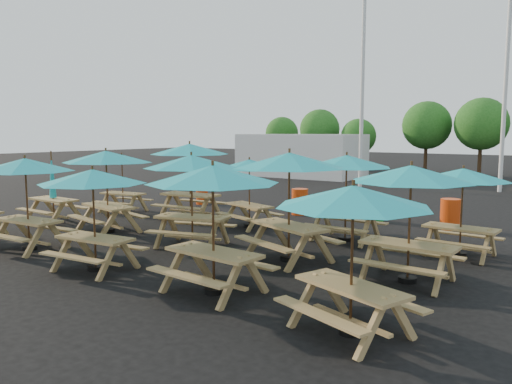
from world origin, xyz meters
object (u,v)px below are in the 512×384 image
Objects in this scene: waste_bin_2 at (300,202)px; picnic_unit_9 at (213,180)px; picnic_unit_4 at (106,160)px; picnic_unit_10 at (289,165)px; waste_bin_4 at (450,214)px; picnic_unit_13 at (411,179)px; picnic_unit_1 at (53,193)px; picnic_unit_2 at (122,161)px; waste_bin_1 at (204,193)px; waste_bin_3 at (375,207)px; picnic_unit_7 at (191,166)px; picnic_unit_14 at (463,179)px; picnic_unit_5 at (190,152)px; waste_bin_0 at (203,193)px; picnic_unit_3 at (25,169)px; picnic_unit_8 at (249,167)px; picnic_unit_6 at (93,181)px; picnic_unit_12 at (353,203)px; picnic_unit_11 at (347,165)px.

picnic_unit_9 is at bearing -69.68° from waste_bin_2.
picnic_unit_4 is 0.89× the size of picnic_unit_10.
picnic_unit_13 is at bearing -83.16° from waste_bin_4.
waste_bin_2 is at bearing 137.82° from picnic_unit_10.
picnic_unit_1 is 2.87m from picnic_unit_2.
picnic_unit_4 is 6.46m from waste_bin_1.
picnic_unit_4 is at bearing -157.53° from picnic_unit_10.
waste_bin_3 is (2.71, 0.26, 0.00)m from waste_bin_2.
picnic_unit_7 is (6.06, 0.04, 1.12)m from picnic_unit_1.
picnic_unit_14 is at bearing 9.79° from picnic_unit_7.
picnic_unit_4 is 3.14× the size of waste_bin_4.
waste_bin_1 is at bearing 112.67° from picnic_unit_7.
waste_bin_2 is (2.99, 6.00, -1.65)m from picnic_unit_4.
picnic_unit_2 is 3.07m from picnic_unit_5.
waste_bin_3 is (-0.44, 8.77, -1.61)m from picnic_unit_9.
picnic_unit_7 reaches higher than waste_bin_4.
picnic_unit_7 is at bearing -50.80° from waste_bin_0.
waste_bin_2 is 2.72m from waste_bin_3.
picnic_unit_3 is at bearing -144.71° from picnic_unit_14.
picnic_unit_2 is 0.91× the size of picnic_unit_8.
waste_bin_0 is (1.22, 5.97, -0.49)m from picnic_unit_1.
picnic_unit_4 is at bearing 132.08° from picnic_unit_6.
picnic_unit_12 is at bearing -5.54° from picnic_unit_3.
picnic_unit_12 is (2.93, -3.07, -0.26)m from picnic_unit_10.
picnic_unit_2 is at bearing 129.97° from picnic_unit_6.
picnic_unit_11 is at bearing 18.85° from picnic_unit_1.
picnic_unit_7 reaches higher than picnic_unit_6.
picnic_unit_1 is 4.09m from picnic_unit_3.
picnic_unit_4 is 6.42m from waste_bin_0.
picnic_unit_4 is 3.14× the size of waste_bin_0.
picnic_unit_5 is 10.40m from picnic_unit_12.
picnic_unit_1 is 6.16m from waste_bin_1.
picnic_unit_12 is at bearing -5.73° from picnic_unit_4.
picnic_unit_13 is 6.99m from waste_bin_3.
picnic_unit_14 is at bearing 29.38° from picnic_unit_4.
picnic_unit_4 is 10.37m from waste_bin_4.
picnic_unit_4 is 3.14× the size of waste_bin_2.
picnic_unit_5 is 1.17× the size of picnic_unit_6.
picnic_unit_7 is 7.82m from waste_bin_0.
picnic_unit_2 is 11.37m from waste_bin_4.
picnic_unit_2 is 1.02× the size of picnic_unit_11.
picnic_unit_9 reaches higher than picnic_unit_1.
picnic_unit_2 is 11.72m from picnic_unit_13.
picnic_unit_7 is 1.11× the size of picnic_unit_8.
picnic_unit_10 is (5.87, 2.85, 0.16)m from picnic_unit_3.
waste_bin_1 is at bearing 64.21° from picnic_unit_2.
picnic_unit_13 reaches higher than picnic_unit_14.
picnic_unit_6 is (2.72, -5.90, -0.34)m from picnic_unit_5.
picnic_unit_4 is 9.62m from picnic_unit_14.
picnic_unit_7 is 6.56m from picnic_unit_14.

